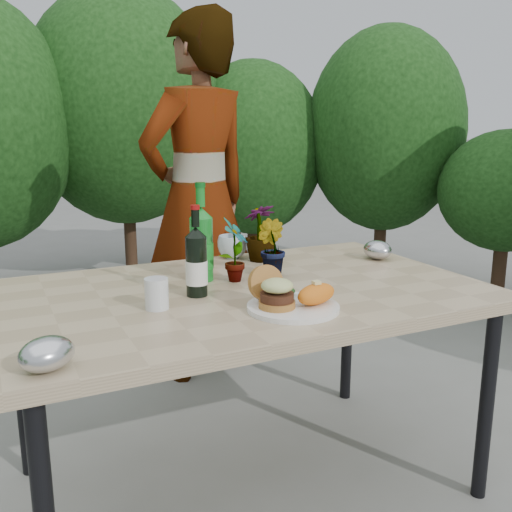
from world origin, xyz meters
name	(u,v)px	position (x,y,z in m)	size (l,w,h in m)	color
ground	(247,483)	(0.00, 0.00, 0.00)	(80.00, 80.00, 0.00)	slate
patio_table	(246,304)	(0.00, 0.00, 0.69)	(1.60, 1.00, 0.75)	tan
shrub_hedge	(163,142)	(0.26, 1.78, 1.19)	(6.95, 5.24, 2.37)	#382316
dinner_plate	(293,307)	(0.03, -0.27, 0.76)	(0.28, 0.28, 0.01)	white
burger_stack	(274,291)	(-0.02, -0.25, 0.81)	(0.11, 0.16, 0.11)	#B7722D
sweet_potato	(316,294)	(0.10, -0.29, 0.80)	(0.15, 0.08, 0.06)	orange
grilled_veg	(284,292)	(0.05, -0.18, 0.78)	(0.08, 0.05, 0.03)	olive
wine_bottle	(196,263)	(-0.18, -0.01, 0.86)	(0.07, 0.07, 0.30)	black
sparkling_water	(201,245)	(-0.10, 0.17, 0.88)	(0.08, 0.08, 0.35)	#167C24
plastic_cup	(157,294)	(-0.33, -0.08, 0.80)	(0.07, 0.07, 0.10)	silver
seedling_left	(235,250)	(0.00, 0.10, 0.86)	(0.12, 0.08, 0.23)	#2B591E
seedling_mid	(271,248)	(0.16, 0.12, 0.85)	(0.11, 0.09, 0.21)	#266021
seedling_right	(261,233)	(0.23, 0.35, 0.87)	(0.13, 0.13, 0.23)	#2B561D
blue_bowl	(232,247)	(0.14, 0.44, 0.80)	(0.12, 0.12, 0.10)	silver
foil_packet_left	(47,354)	(-0.68, -0.41, 0.79)	(0.13, 0.11, 0.08)	silver
foil_packet_right	(377,250)	(0.67, 0.16, 0.79)	(0.13, 0.11, 0.08)	#B9BBC1
person	(199,200)	(0.21, 1.03, 0.92)	(0.67, 0.44, 1.84)	#926A49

